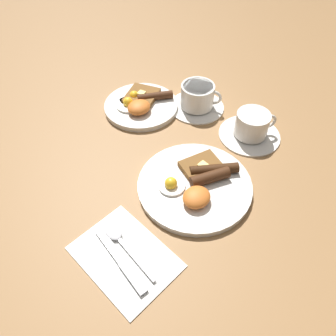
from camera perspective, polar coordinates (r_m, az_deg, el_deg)
The scene contains 8 objects.
ground_plane at distance 0.76m, azimuth 4.63°, elevation -3.43°, with size 3.00×3.00×0.00m, color olive.
breakfast_plate_near at distance 0.75m, azimuth 4.95°, elevation -2.77°, with size 0.26×0.26×0.04m.
breakfast_plate_far at distance 0.96m, azimuth -4.79°, elevation 11.05°, with size 0.21×0.21×0.04m.
teacup_near at distance 0.88m, azimuth 14.34°, elevation 6.92°, with size 0.16×0.16×0.07m.
teacup_far at distance 0.95m, azimuth 5.15°, elevation 12.02°, with size 0.16×0.16×0.07m.
napkin at distance 0.67m, azimuth -7.52°, elevation -15.04°, with size 0.15×0.20×0.01m, color white.
knife at distance 0.66m, azimuth -7.94°, elevation -16.09°, with size 0.03×0.17×0.01m.
spoon at distance 0.68m, azimuth -8.69°, elevation -11.92°, with size 0.03×0.16×0.01m.
Camera 1 is at (-0.36, -0.30, 0.59)m, focal length 35.00 mm.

